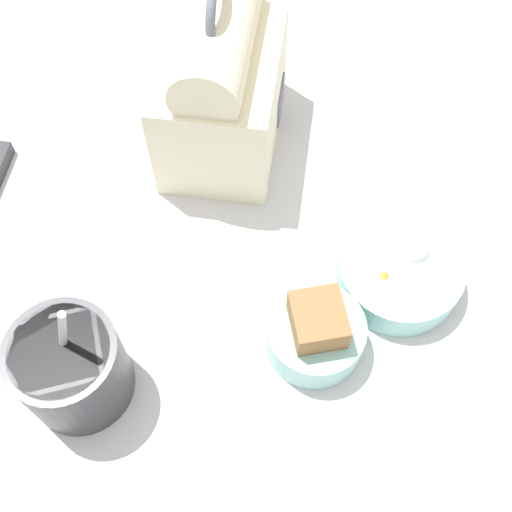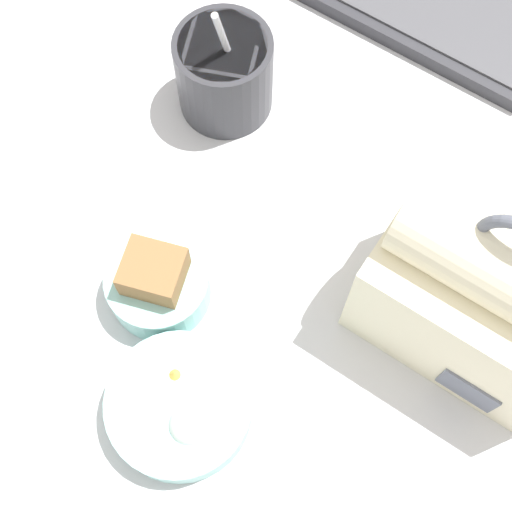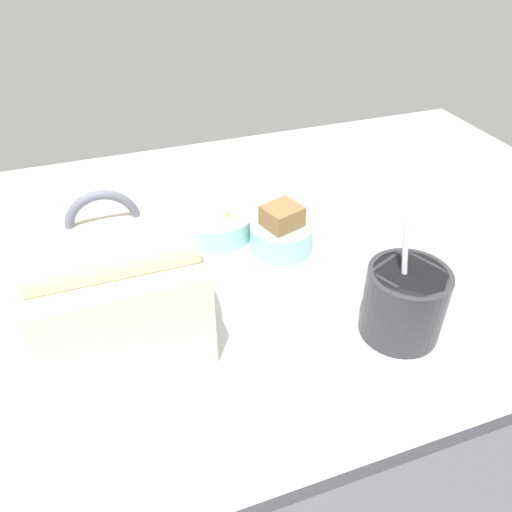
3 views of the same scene
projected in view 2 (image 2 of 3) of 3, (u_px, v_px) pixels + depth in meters
The scene contains 5 objects.
desk_surface at pixel (273, 248), 74.45cm from camera, with size 140.00×110.00×2.00cm.
lunch_bag at pixel (484, 295), 62.08cm from camera, with size 19.62×13.18×22.76cm.
soup_cup at pixel (224, 73), 75.38cm from camera, with size 10.36×10.36×16.35cm.
bento_bowl_sandwich at pixel (158, 283), 68.81cm from camera, with size 10.05×10.05×7.84cm.
bento_bowl_snacks at pixel (180, 406), 65.17cm from camera, with size 13.37×13.37×5.65cm.
Camera 2 is at (14.52, -24.83, 69.70)cm, focal length 50.00 mm.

